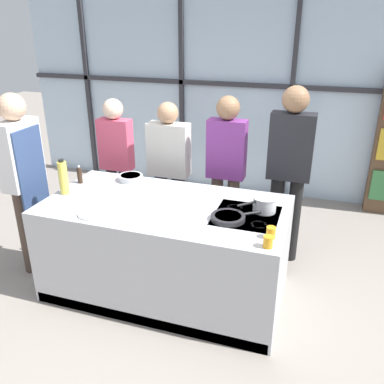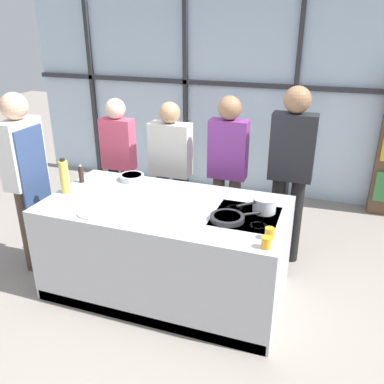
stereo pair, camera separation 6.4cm
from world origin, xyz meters
The scene contains 16 objects.
ground_plane centered at (0.00, 0.00, 0.00)m, with size 18.00×18.00×0.00m, color gray.
back_window_wall centered at (0.00, 2.64, 1.40)m, with size 6.40×0.10×2.80m.
demo_island centered at (0.00, 0.00, 0.44)m, with size 2.11×1.09×0.88m.
chef centered at (-1.41, -0.05, 1.02)m, with size 0.25×0.42×1.77m.
spectator_far_left centered at (-0.95, 0.91, 0.92)m, with size 0.37×0.22×1.58m.
spectator_center_left centered at (-0.32, 0.91, 0.89)m, with size 0.44×0.22×1.58m.
spectator_center_right centered at (0.32, 0.91, 0.97)m, with size 0.39×0.24×1.68m.
spectator_far_right centered at (0.95, 0.91, 1.05)m, with size 0.42×0.25×1.81m.
frying_pan centered at (0.60, -0.12, 0.91)m, with size 0.44×0.35×0.04m.
saucepan centered at (0.84, 0.12, 0.95)m, with size 0.30×0.30×0.13m.
white_plate centered at (-0.48, -0.36, 0.89)m, with size 0.27×0.27×0.01m, color white.
mixing_bowl centered at (-0.53, 0.41, 0.91)m, with size 0.24×0.24×0.06m.
oil_bottle centered at (-0.96, -0.07, 1.04)m, with size 0.08×0.08×0.33m.
pepper_grinder centered at (-0.97, 0.19, 0.97)m, with size 0.05×0.05×0.18m.
juice_glass_near centered at (0.96, -0.45, 0.93)m, with size 0.07×0.07×0.09m, color orange.
juice_glass_far centered at (0.96, -0.31, 0.93)m, with size 0.07×0.07×0.09m, color orange.
Camera 1 is at (1.23, -2.96, 2.36)m, focal length 38.00 mm.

